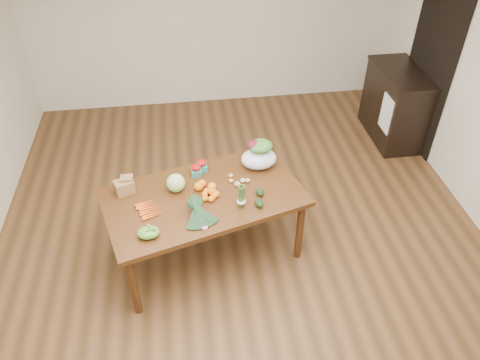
{
  "coord_description": "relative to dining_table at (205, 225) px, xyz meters",
  "views": [
    {
      "loc": [
        -0.48,
        -3.23,
        3.52
      ],
      "look_at": [
        -0.03,
        0.0,
        0.86
      ],
      "focal_mm": 35.0,
      "sensor_mm": 36.0,
      "label": 1
    }
  ],
  "objects": [
    {
      "name": "floor",
      "position": [
        0.37,
        0.03,
        -0.38
      ],
      "size": [
        6.0,
        6.0,
        0.0
      ],
      "primitive_type": "plane",
      "color": "brown",
      "rests_on": "ground"
    },
    {
      "name": "room_walls",
      "position": [
        0.37,
        0.03,
        0.97
      ],
      "size": [
        5.02,
        6.02,
        2.7
      ],
      "color": "silver",
      "rests_on": "floor"
    },
    {
      "name": "dining_table",
      "position": [
        0.0,
        0.0,
        0.0
      ],
      "size": [
        1.96,
        1.42,
        0.75
      ],
      "primitive_type": "cube",
      "rotation": [
        0.0,
        0.0,
        0.28
      ],
      "color": "#4D2B12",
      "rests_on": "floor"
    },
    {
      "name": "doorway_dark",
      "position": [
        2.85,
        1.63,
        0.68
      ],
      "size": [
        0.02,
        1.0,
        2.1
      ],
      "primitive_type": "cube",
      "color": "black",
      "rests_on": "floor"
    },
    {
      "name": "cabinet",
      "position": [
        2.59,
        1.75,
        0.1
      ],
      "size": [
        0.52,
        1.02,
        0.94
      ],
      "primitive_type": "cube",
      "color": "black",
      "rests_on": "floor"
    },
    {
      "name": "dish_towel",
      "position": [
        2.33,
        1.43,
        0.18
      ],
      "size": [
        0.02,
        0.28,
        0.45
      ],
      "primitive_type": "cube",
      "color": "white",
      "rests_on": "cabinet"
    },
    {
      "name": "paper_bag",
      "position": [
        -0.7,
        0.14,
        0.45
      ],
      "size": [
        0.26,
        0.23,
        0.15
      ],
      "primitive_type": null,
      "rotation": [
        0.0,
        0.0,
        0.28
      ],
      "color": "olive",
      "rests_on": "dining_table"
    },
    {
      "name": "cabbage",
      "position": [
        -0.24,
        0.11,
        0.46
      ],
      "size": [
        0.17,
        0.17,
        0.17
      ],
      "primitive_type": "sphere",
      "color": "#ADD078",
      "rests_on": "dining_table"
    },
    {
      "name": "strawberry_basket_a",
      "position": [
        -0.04,
        0.31,
        0.42
      ],
      "size": [
        0.12,
        0.12,
        0.09
      ],
      "primitive_type": null,
      "rotation": [
        0.0,
        0.0,
        0.28
      ],
      "color": "#B3100B",
      "rests_on": "dining_table"
    },
    {
      "name": "strawberry_basket_b",
      "position": [
        0.02,
        0.37,
        0.42
      ],
      "size": [
        0.12,
        0.12,
        0.09
      ],
      "primitive_type": null,
      "rotation": [
        0.0,
        0.0,
        0.28
      ],
      "color": "#AF180B",
      "rests_on": "dining_table"
    },
    {
      "name": "orange_a",
      "position": [
        -0.04,
        0.08,
        0.42
      ],
      "size": [
        0.08,
        0.08,
        0.08
      ],
      "primitive_type": "sphere",
      "color": "orange",
      "rests_on": "dining_table"
    },
    {
      "name": "orange_b",
      "position": [
        -0.0,
        0.12,
        0.41
      ],
      "size": [
        0.08,
        0.08,
        0.08
      ],
      "primitive_type": "sphere",
      "color": "orange",
      "rests_on": "dining_table"
    },
    {
      "name": "orange_c",
      "position": [
        0.08,
        0.06,
        0.42
      ],
      "size": [
        0.08,
        0.08,
        0.08
      ],
      "primitive_type": "sphere",
      "color": "orange",
      "rests_on": "dining_table"
    },
    {
      "name": "mandarin_cluster",
      "position": [
        0.07,
        -0.03,
        0.42
      ],
      "size": [
        0.22,
        0.22,
        0.09
      ],
      "primitive_type": null,
      "rotation": [
        0.0,
        0.0,
        0.28
      ],
      "color": "orange",
      "rests_on": "dining_table"
    },
    {
      "name": "carrots",
      "position": [
        -0.48,
        -0.13,
        0.39
      ],
      "size": [
        0.28,
        0.29,
        0.03
      ],
      "primitive_type": null,
      "rotation": [
        0.0,
        0.0,
        0.28
      ],
      "color": "#F05B14",
      "rests_on": "dining_table"
    },
    {
      "name": "snap_pea_bag",
      "position": [
        -0.48,
        -0.45,
        0.42
      ],
      "size": [
        0.19,
        0.14,
        0.08
      ],
      "primitive_type": "ellipsoid",
      "color": "#5E9231",
      "rests_on": "dining_table"
    },
    {
      "name": "kale_bunch",
      "position": [
        -0.05,
        -0.33,
        0.45
      ],
      "size": [
        0.42,
        0.47,
        0.16
      ],
      "primitive_type": null,
      "rotation": [
        0.0,
        0.0,
        0.28
      ],
      "color": "black",
      "rests_on": "dining_table"
    },
    {
      "name": "asparagus_bundle",
      "position": [
        0.32,
        -0.2,
        0.5
      ],
      "size": [
        0.11,
        0.13,
        0.26
      ],
      "primitive_type": null,
      "rotation": [
        0.15,
        0.0,
        0.28
      ],
      "color": "#3C7234",
      "rests_on": "dining_table"
    },
    {
      "name": "potato_a",
      "position": [
        0.27,
        0.15,
        0.39
      ],
      "size": [
        0.05,
        0.04,
        0.04
      ],
      "primitive_type": "ellipsoid",
      "color": "tan",
      "rests_on": "dining_table"
    },
    {
      "name": "potato_b",
      "position": [
        0.32,
        0.09,
        0.4
      ],
      "size": [
        0.06,
        0.05,
        0.05
      ],
      "primitive_type": "ellipsoid",
      "color": "tan",
      "rests_on": "dining_table"
    },
    {
      "name": "potato_c",
      "position": [
        0.38,
        0.13,
        0.4
      ],
      "size": [
        0.05,
        0.05,
        0.05
      ],
      "primitive_type": "ellipsoid",
      "color": "tan",
      "rests_on": "dining_table"
    },
    {
      "name": "potato_d",
      "position": [
        0.28,
        0.22,
        0.39
      ],
      "size": [
        0.05,
        0.04,
        0.04
      ],
      "primitive_type": "ellipsoid",
      "color": "#DBC17E",
      "rests_on": "dining_table"
    },
    {
      "name": "potato_e",
      "position": [
        0.42,
        0.13,
        0.4
      ],
      "size": [
        0.05,
        0.04,
        0.04
      ],
      "primitive_type": "ellipsoid",
      "color": "tan",
      "rests_on": "dining_table"
    },
    {
      "name": "avocado_a",
      "position": [
        0.47,
        -0.21,
        0.41
      ],
      "size": [
        0.09,
        0.12,
        0.07
      ],
      "primitive_type": "ellipsoid",
      "rotation": [
        0.0,
        0.0,
        0.3
      ],
      "color": "black",
      "rests_on": "dining_table"
    },
    {
      "name": "avocado_b",
      "position": [
        0.5,
        -0.06,
        0.41
      ],
      "size": [
        0.09,
        0.11,
        0.07
      ],
      "primitive_type": "ellipsoid",
      "rotation": [
        0.0,
        0.0,
        0.3
      ],
      "color": "black",
      "rests_on": "dining_table"
    },
    {
      "name": "salad_bag",
      "position": [
        0.57,
        0.35,
        0.51
      ],
      "size": [
        0.4,
        0.34,
        0.27
      ],
      "primitive_type": null,
      "rotation": [
        0.0,
        0.0,
        0.28
      ],
      "color": "white",
      "rests_on": "dining_table"
    }
  ]
}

